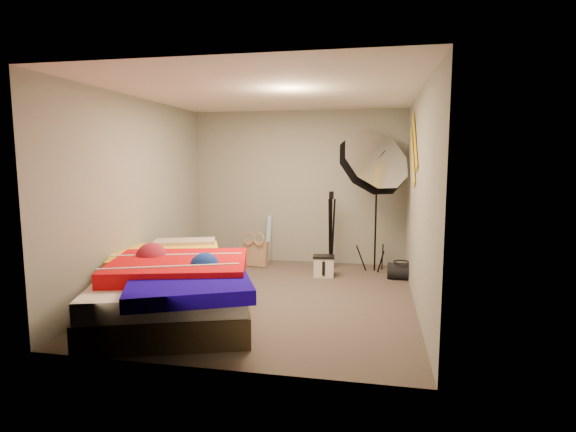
% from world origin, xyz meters
% --- Properties ---
extents(floor, '(4.00, 4.00, 0.00)m').
position_xyz_m(floor, '(0.00, 0.00, 0.00)').
color(floor, brown).
rests_on(floor, ground).
extents(ceiling, '(4.00, 4.00, 0.00)m').
position_xyz_m(ceiling, '(0.00, 0.00, 2.50)').
color(ceiling, silver).
rests_on(ceiling, wall_back).
extents(wall_back, '(3.50, 0.00, 3.50)m').
position_xyz_m(wall_back, '(0.00, 2.00, 1.25)').
color(wall_back, gray).
rests_on(wall_back, floor).
extents(wall_front, '(3.50, 0.00, 3.50)m').
position_xyz_m(wall_front, '(0.00, -2.00, 1.25)').
color(wall_front, gray).
rests_on(wall_front, floor).
extents(wall_left, '(0.00, 4.00, 4.00)m').
position_xyz_m(wall_left, '(-1.75, 0.00, 1.25)').
color(wall_left, gray).
rests_on(wall_left, floor).
extents(wall_right, '(0.00, 4.00, 4.00)m').
position_xyz_m(wall_right, '(1.75, 0.00, 1.25)').
color(wall_right, gray).
rests_on(wall_right, floor).
extents(tote_bag, '(0.43, 0.25, 0.42)m').
position_xyz_m(tote_bag, '(-0.61, 1.55, 0.20)').
color(tote_bag, tan).
rests_on(tote_bag, floor).
extents(wrapping_roll, '(0.12, 0.23, 0.77)m').
position_xyz_m(wrapping_roll, '(-0.49, 1.90, 0.38)').
color(wrapping_roll, '#5799CA').
rests_on(wrapping_roll, floor).
extents(camera_case, '(0.31, 0.23, 0.29)m').
position_xyz_m(camera_case, '(0.54, 1.09, 0.14)').
color(camera_case, silver).
rests_on(camera_case, floor).
extents(duffel_bag, '(0.40, 0.26, 0.23)m').
position_xyz_m(duffel_bag, '(1.65, 1.15, 0.12)').
color(duffel_bag, black).
rests_on(duffel_bag, floor).
extents(wall_stripe_upper, '(0.02, 0.91, 0.78)m').
position_xyz_m(wall_stripe_upper, '(1.73, 0.60, 1.95)').
color(wall_stripe_upper, gold).
rests_on(wall_stripe_upper, wall_right).
extents(wall_stripe_lower, '(0.02, 0.91, 0.78)m').
position_xyz_m(wall_stripe_lower, '(1.73, 0.85, 1.75)').
color(wall_stripe_lower, gold).
rests_on(wall_stripe_lower, wall_right).
extents(bed, '(2.26, 2.68, 0.66)m').
position_xyz_m(bed, '(-0.89, -0.79, 0.33)').
color(bed, '#3E311F').
rests_on(bed, floor).
extents(photo_umbrella, '(1.12, 1.28, 2.28)m').
position_xyz_m(photo_umbrella, '(1.19, 1.39, 1.64)').
color(photo_umbrella, black).
rests_on(photo_umbrella, floor).
extents(camera_tripod, '(0.07, 0.07, 1.22)m').
position_xyz_m(camera_tripod, '(0.59, 1.59, 0.70)').
color(camera_tripod, black).
rests_on(camera_tripod, floor).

